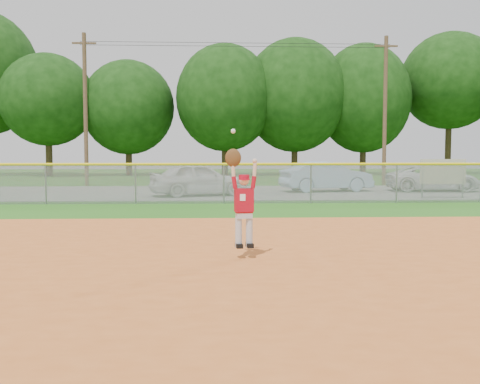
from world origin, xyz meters
The scene contains 11 objects.
ground centered at (0.00, 0.00, 0.00)m, with size 120.00×120.00×0.00m, color #245C15.
clay_infield centered at (0.00, -3.00, 0.02)m, with size 24.00×16.00×0.04m, color #C15D22.
parking_strip centered at (0.00, 16.00, 0.01)m, with size 44.00×10.00×0.03m, color slate.
car_white_a centered at (-1.06, 13.60, 0.77)m, with size 1.75×4.36×1.48m, color white.
car_blue centered at (5.21, 16.10, 0.77)m, with size 1.57×4.52×1.49m, color #8FB4D5.
car_white_b centered at (10.61, 16.03, 0.66)m, with size 2.09×4.53×1.26m, color silver.
sponsor_sign centered at (9.19, 11.64, 1.10)m, with size 1.88×0.22×1.67m.
outfield_fence centered at (0.00, 10.00, 0.88)m, with size 40.06×0.10×1.55m.
power_lines centered at (1.00, 22.00, 4.68)m, with size 19.40×0.24×9.00m.
tree_line centered at (0.96, 37.90, 7.53)m, with size 62.37×13.00×14.43m.
ballplayer centered at (0.15, -0.96, 1.09)m, with size 0.58×0.27×2.08m.
Camera 1 is at (-0.33, -10.27, 1.86)m, focal length 40.00 mm.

